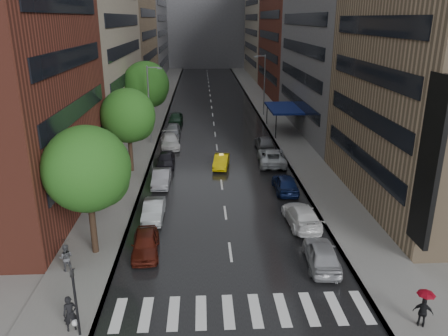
{
  "coord_description": "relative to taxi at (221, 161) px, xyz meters",
  "views": [
    {
      "loc": [
        -1.69,
        -20.72,
        14.27
      ],
      "look_at": [
        0.0,
        11.91,
        3.0
      ],
      "focal_mm": 35.0,
      "sensor_mm": 36.0,
      "label": 1
    }
  ],
  "objects": [
    {
      "name": "tree_near",
      "position": [
        -8.78,
        -16.56,
        5.08
      ],
      "size": [
        5.25,
        5.25,
        8.36
      ],
      "color": "#382619",
      "rests_on": "ground"
    },
    {
      "name": "parked_cars_right",
      "position": [
        5.22,
        -5.41,
        0.14
      ],
      "size": [
        3.04,
        29.56,
        1.6
      ],
      "color": "#9A9B9F",
      "rests_on": "ground"
    },
    {
      "name": "sidewalk_right",
      "position": [
        8.82,
        29.18,
        -0.57
      ],
      "size": [
        4.0,
        140.0,
        0.15
      ],
      "primitive_type": "cube",
      "color": "gray",
      "rests_on": "ground"
    },
    {
      "name": "traffic_light",
      "position": [
        -7.78,
        -24.34,
        1.58
      ],
      "size": [
        0.18,
        0.15,
        3.45
      ],
      "color": "black",
      "rests_on": "sidewalk_left"
    },
    {
      "name": "ground",
      "position": [
        -0.18,
        -20.82,
        -0.65
      ],
      "size": [
        220.0,
        220.0,
        0.0
      ],
      "primitive_type": "plane",
      "color": "gray",
      "rests_on": "ground"
    },
    {
      "name": "tree_far",
      "position": [
        -8.78,
        13.84,
        5.7
      ],
      "size": [
        5.81,
        5.81,
        9.26
      ],
      "color": "#382619",
      "rests_on": "ground"
    },
    {
      "name": "taxi",
      "position": [
        0.0,
        0.0,
        0.0
      ],
      "size": [
        1.92,
        4.08,
        1.29
      ],
      "primitive_type": "imported",
      "rotation": [
        0.0,
        0.0,
        -0.14
      ],
      "color": "yellow",
      "rests_on": "ground"
    },
    {
      "name": "buildings_left",
      "position": [
        -15.18,
        37.97,
        15.34
      ],
      "size": [
        8.0,
        108.0,
        38.0
      ],
      "color": "maroon",
      "rests_on": "ground"
    },
    {
      "name": "crosswalk",
      "position": [
        0.02,
        -22.82,
        -0.63
      ],
      "size": [
        13.15,
        2.8,
        0.01
      ],
      "color": "silver",
      "rests_on": "ground"
    },
    {
      "name": "buildings_right",
      "position": [
        14.82,
        35.89,
        14.39
      ],
      "size": [
        8.05,
        109.1,
        36.0
      ],
      "color": "#937A5B",
      "rests_on": "ground"
    },
    {
      "name": "building_far",
      "position": [
        -0.18,
        97.18,
        15.35
      ],
      "size": [
        40.0,
        14.0,
        32.0
      ],
      "primitive_type": "cube",
      "color": "slate",
      "rests_on": "ground"
    },
    {
      "name": "awning",
      "position": [
        8.8,
        14.18,
        2.49
      ],
      "size": [
        4.0,
        8.0,
        3.12
      ],
      "color": "navy",
      "rests_on": "sidewalk_right"
    },
    {
      "name": "ped_bag_walker",
      "position": [
        -8.23,
        -23.97,
        0.37
      ],
      "size": [
        0.77,
        0.64,
        1.79
      ],
      "color": "black",
      "rests_on": "sidewalk_left"
    },
    {
      "name": "ped_black_umbrella",
      "position": [
        -9.95,
        -18.7,
        0.74
      ],
      "size": [
        0.96,
        0.98,
        2.09
      ],
      "color": "#494A4E",
      "rests_on": "sidewalk_left"
    },
    {
      "name": "sidewalk_left",
      "position": [
        -9.18,
        29.18,
        -0.57
      ],
      "size": [
        4.0,
        140.0,
        0.15
      ],
      "primitive_type": "cube",
      "color": "gray",
      "rests_on": "ground"
    },
    {
      "name": "tree_mid",
      "position": [
        -8.78,
        -0.94,
        4.95
      ],
      "size": [
        5.13,
        5.13,
        8.17
      ],
      "color": "#382619",
      "rests_on": "ground"
    },
    {
      "name": "road",
      "position": [
        -0.18,
        29.18,
        -0.64
      ],
      "size": [
        14.0,
        140.0,
        0.01
      ],
      "primitive_type": "cube",
      "color": "black",
      "rests_on": "ground"
    },
    {
      "name": "ped_red_umbrella",
      "position": [
        8.56,
        -24.58,
        0.69
      ],
      "size": [
        0.99,
        0.82,
        2.01
      ],
      "color": "black",
      "rests_on": "sidewalk_right"
    },
    {
      "name": "street_lamp_left",
      "position": [
        -7.9,
        9.18,
        4.24
      ],
      "size": [
        1.74,
        0.22,
        9.0
      ],
      "color": "gray",
      "rests_on": "sidewalk_left"
    },
    {
      "name": "street_lamp_right",
      "position": [
        7.54,
        24.18,
        4.24
      ],
      "size": [
        1.74,
        0.22,
        9.0
      ],
      "color": "gray",
      "rests_on": "sidewalk_right"
    },
    {
      "name": "parked_cars_left",
      "position": [
        -5.58,
        3.2,
        0.1
      ],
      "size": [
        2.6,
        40.87,
        1.58
      ],
      "color": "#4D180F",
      "rests_on": "ground"
    }
  ]
}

